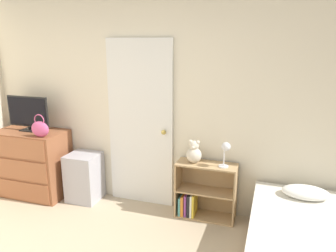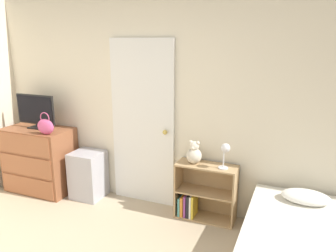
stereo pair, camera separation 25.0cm
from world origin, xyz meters
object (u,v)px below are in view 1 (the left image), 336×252
(tv, at_px, (28,113))
(dresser, at_px, (33,163))
(teddy_bear, at_px, (194,153))
(desk_lamp, at_px, (226,150))
(bookshelf, at_px, (201,194))
(storage_bin, at_px, (84,177))
(handbag, at_px, (40,129))

(tv, bearing_deg, dresser, -62.26)
(teddy_bear, bearing_deg, desk_lamp, -6.31)
(bookshelf, relative_size, desk_lamp, 2.37)
(dresser, relative_size, tv, 1.53)
(tv, height_order, teddy_bear, tv)
(storage_bin, bearing_deg, dresser, -174.52)
(storage_bin, height_order, bookshelf, bookshelf)
(handbag, bearing_deg, tv, 149.22)
(handbag, height_order, teddy_bear, handbag)
(handbag, relative_size, bookshelf, 0.41)
(handbag, xyz_separation_m, teddy_bear, (1.83, 0.29, -0.20))
(dresser, height_order, tv, tv)
(teddy_bear, relative_size, desk_lamp, 0.92)
(tv, relative_size, desk_lamp, 2.06)
(tv, relative_size, handbag, 2.12)
(bookshelf, bearing_deg, storage_bin, -177.68)
(tv, height_order, bookshelf, tv)
(dresser, bearing_deg, tv, 117.74)
(teddy_bear, xyz_separation_m, desk_lamp, (0.36, -0.04, 0.09))
(desk_lamp, bearing_deg, handbag, -173.55)
(handbag, bearing_deg, storage_bin, 29.68)
(tv, xyz_separation_m, desk_lamp, (2.51, 0.05, -0.24))
(dresser, height_order, desk_lamp, desk_lamp)
(dresser, bearing_deg, handbag, -27.85)
(handbag, bearing_deg, desk_lamp, 6.45)
(dresser, relative_size, bookshelf, 1.33)
(handbag, xyz_separation_m, storage_bin, (0.41, 0.23, -0.66))
(dresser, xyz_separation_m, storage_bin, (0.73, 0.07, -0.13))
(bookshelf, height_order, desk_lamp, desk_lamp)
(bookshelf, bearing_deg, dresser, -176.65)
(bookshelf, bearing_deg, desk_lamp, -10.64)
(handbag, xyz_separation_m, bookshelf, (1.92, 0.30, -0.69))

